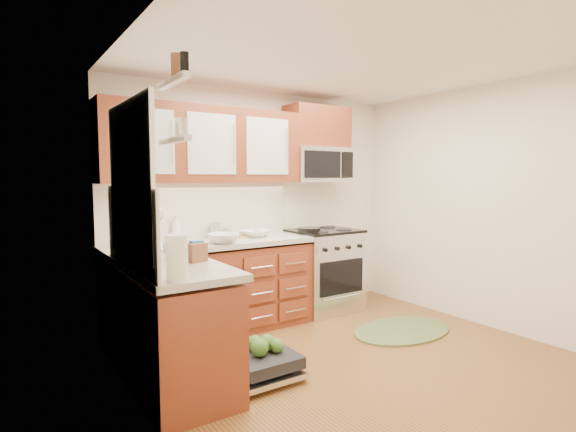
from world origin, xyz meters
TOP-DOWN VIEW (x-y plane):
  - floor at (0.00, 0.00)m, footprint 3.50×3.50m
  - ceiling at (0.00, 0.00)m, footprint 3.50×3.50m
  - wall_back at (0.00, 1.75)m, footprint 3.50×0.04m
  - wall_left at (-1.75, 0.00)m, footprint 0.04×3.50m
  - wall_right at (1.75, 0.00)m, footprint 0.04×3.50m
  - base_cabinet_back at (-0.73, 1.45)m, footprint 2.05×0.60m
  - base_cabinet_left at (-1.45, 0.52)m, footprint 0.60×1.25m
  - countertop_back at (-0.72, 1.44)m, footprint 2.07×0.64m
  - countertop_left at (-1.44, 0.53)m, footprint 0.64×1.27m
  - backsplash_back at (-0.73, 1.74)m, footprint 2.05×0.02m
  - backsplash_left at (-1.74, 0.52)m, footprint 0.02×1.25m
  - upper_cabinets at (-0.73, 1.57)m, footprint 2.05×0.35m
  - cabinet_over_mw at (0.68, 1.57)m, footprint 0.76×0.35m
  - range at (0.68, 1.43)m, footprint 0.76×0.64m
  - microwave at (0.68, 1.55)m, footprint 0.76×0.38m
  - sink at (-1.25, 1.42)m, footprint 0.62×0.50m
  - dishwasher at (-0.86, 0.30)m, footprint 0.70×0.60m
  - window at (-1.74, 0.50)m, footprint 0.03×1.05m
  - window_blind at (-1.71, 0.50)m, footprint 0.02×0.96m
  - shelf_upper at (-1.72, -0.35)m, footprint 0.04×0.40m
  - shelf_lower at (-1.72, -0.35)m, footprint 0.04×0.40m
  - rug at (0.89, 0.40)m, footprint 1.32×1.10m
  - skillet at (0.40, 1.35)m, footprint 0.32×0.32m
  - stock_pot at (-0.56, 1.57)m, footprint 0.25×0.25m
  - cutting_board at (-0.24, 1.53)m, footprint 0.30×0.20m
  - canister at (-0.59, 1.65)m, footprint 0.13×0.13m
  - paper_towel_roll at (-1.60, -0.02)m, footprint 0.17×0.17m
  - mustard_bottle at (-1.62, 0.69)m, footprint 0.08×0.08m
  - red_bottle at (-1.61, 0.00)m, footprint 0.07×0.07m
  - wooden_box at (-1.26, 0.51)m, footprint 0.16×0.13m
  - blue_carton at (-1.25, 0.54)m, footprint 0.10×0.07m
  - bowl_a at (-0.21, 1.49)m, footprint 0.38×0.38m
  - bowl_b at (-0.69, 1.25)m, footprint 0.32×0.32m
  - cup at (-0.18, 1.43)m, footprint 0.16×0.16m
  - soap_bottle_a at (-1.00, 1.68)m, footprint 0.13×0.13m
  - soap_bottle_b at (-1.35, 0.71)m, footprint 0.12×0.12m
  - soap_bottle_c at (-1.29, 1.03)m, footprint 0.15×0.15m

SIDE VIEW (x-z plane):
  - floor at x=0.00m, z-range 0.00..0.00m
  - rug at x=0.89m, z-range 0.00..0.02m
  - dishwasher at x=-0.86m, z-range 0.00..0.20m
  - base_cabinet_back at x=-0.73m, z-range 0.00..0.85m
  - base_cabinet_left at x=-1.45m, z-range 0.00..0.85m
  - range at x=0.68m, z-range 0.00..0.95m
  - sink at x=-1.25m, z-range 0.67..0.93m
  - countertop_back at x=-0.72m, z-range 0.88..0.93m
  - countertop_left at x=-1.44m, z-range 0.88..0.93m
  - cutting_board at x=-0.24m, z-range 0.93..0.95m
  - bowl_a at x=-0.21m, z-range 0.93..1.00m
  - bowl_b at x=-0.69m, z-range 0.93..1.02m
  - skillet at x=0.40m, z-range 0.95..1.00m
  - cup at x=-0.18m, z-range 0.93..1.03m
  - stock_pot at x=-0.56m, z-range 0.93..1.04m
  - wooden_box at x=-1.26m, z-range 0.93..1.06m
  - soap_bottle_c at x=-1.29m, z-range 0.93..1.07m
  - blue_carton at x=-1.25m, z-range 0.93..1.08m
  - canister at x=-0.59m, z-range 0.93..1.09m
  - soap_bottle_b at x=-1.35m, z-range 0.93..1.13m
  - red_bottle at x=-1.61m, z-range 0.93..1.14m
  - mustard_bottle at x=-1.62m, z-range 0.93..1.17m
  - soap_bottle_a at x=-1.00m, z-range 0.93..1.19m
  - paper_towel_roll at x=-1.60m, z-range 0.93..1.21m
  - backsplash_back at x=-0.73m, z-range 0.93..1.49m
  - backsplash_left at x=-1.74m, z-range 0.93..1.49m
  - wall_back at x=0.00m, z-range 0.00..2.50m
  - wall_left at x=-1.75m, z-range 0.00..2.50m
  - wall_right at x=1.75m, z-range 0.00..2.50m
  - window at x=-1.74m, z-range 1.02..2.08m
  - microwave at x=0.68m, z-range 1.50..1.90m
  - shelf_lower at x=-1.72m, z-range 1.74..1.76m
  - upper_cabinets at x=-0.73m, z-range 1.50..2.25m
  - window_blind at x=-1.71m, z-range 1.68..2.08m
  - shelf_upper at x=-1.72m, z-range 2.03..2.06m
  - cabinet_over_mw at x=0.68m, z-range 1.90..2.37m
  - ceiling at x=0.00m, z-range 2.50..2.50m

